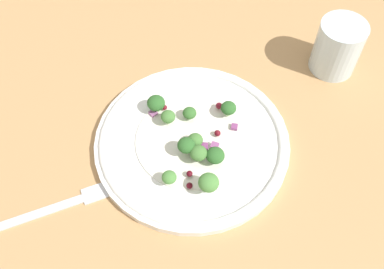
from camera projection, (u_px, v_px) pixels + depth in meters
ground_plane at (184, 158)px, 65.41cm from camera, size 180.00×180.00×2.00cm
plate at (192, 142)px, 64.80cm from camera, size 27.90×27.90×1.70cm
dressing_pool at (192, 140)px, 64.44cm from camera, size 16.18×16.18×0.20cm
broccoli_floret_0 at (215, 156)px, 61.14cm from camera, size 2.57×2.57×2.60cm
broccoli_floret_1 at (190, 113)px, 65.54cm from camera, size 2.00×2.00×2.02cm
broccoli_floret_2 at (198, 153)px, 61.02cm from camera, size 2.39×2.39×2.42cm
broccoli_floret_3 at (169, 177)px, 59.27cm from camera, size 1.97×1.97×1.99cm
broccoli_floret_4 at (186, 145)px, 61.39cm from camera, size 2.44×2.44×2.47cm
broccoli_floret_5 at (211, 182)px, 58.22cm from camera, size 2.74×2.74×2.77cm
broccoli_floret_6 at (194, 139)px, 63.02cm from camera, size 2.15×2.15×2.18cm
broccoli_floret_7 at (171, 116)px, 64.75cm from camera, size 2.10×2.10×2.13cm
broccoli_floret_8 at (156, 103)px, 65.93cm from camera, size 2.65×2.65×2.68cm
broccoli_floret_9 at (229, 108)px, 65.27cm from camera, size 2.25×2.25×2.28cm
cranberry_0 at (189, 174)px, 60.62cm from camera, size 0.85×0.85×0.85cm
cranberry_1 at (219, 136)px, 64.05cm from camera, size 0.91×0.91×0.91cm
cranberry_2 at (190, 186)px, 59.76cm from camera, size 0.85×0.85×0.85cm
cranberry_3 at (219, 106)px, 66.82cm from camera, size 0.99×0.99×0.99cm
cranberry_4 at (165, 107)px, 66.76cm from camera, size 0.76×0.76×0.76cm
cranberry_5 at (211, 181)px, 60.29cm from camera, size 0.97×0.97×0.97cm
onion_bit_0 at (215, 146)px, 63.20cm from camera, size 1.50×1.49×0.46cm
onion_bit_1 at (235, 128)px, 65.04cm from camera, size 1.31×1.30×0.43cm
onion_bit_2 at (204, 147)px, 63.21cm from camera, size 1.56×1.46×0.46cm
onion_bit_3 at (153, 113)px, 66.76cm from camera, size 1.25×1.26×0.49cm
fork at (50, 209)px, 59.64cm from camera, size 3.55×18.69×0.50cm
water_glass at (338, 47)px, 70.35cm from camera, size 7.24×7.24×8.69cm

